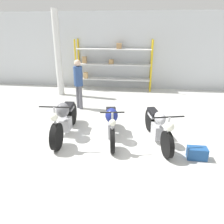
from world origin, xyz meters
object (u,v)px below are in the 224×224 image
Objects in this scene: motorcycle_silver at (158,126)px; person_browsing at (78,80)px; motorcycle_blue at (111,123)px; toolbox at (197,153)px; shelving_rack at (112,64)px; motorcycle_grey at (65,119)px.

motorcycle_silver is 3.62m from person_browsing.
motorcycle_blue is 2.24m from toolbox.
shelving_rack reaches higher than toolbox.
motorcycle_grey is (-0.63, -5.23, -0.74)m from shelving_rack.
shelving_rack is 2.03× the size of person_browsing.
shelving_rack is at bearing -155.02° from person_browsing.
person_browsing is at bearing -155.51° from motorcycle_blue.
motorcycle_blue is at bearing 85.78° from motorcycle_grey.
motorcycle_grey is at bearing -96.87° from shelving_rack.
motorcycle_grey reaches higher than motorcycle_blue.
motorcycle_blue is 0.98× the size of motorcycle_silver.
motorcycle_silver is 1.15m from toolbox.
person_browsing is (-0.20, 2.21, 0.59)m from motorcycle_grey.
shelving_rack reaches higher than person_browsing.
toolbox is at bearing 61.03° from motorcycle_blue.
motorcycle_blue is 2.77m from person_browsing.
toolbox is (3.40, -0.76, -0.35)m from motorcycle_grey.
shelving_rack is 5.35m from motorcycle_blue.
shelving_rack is 1.78× the size of motorcycle_silver.
person_browsing is at bearing -177.98° from motorcycle_grey.
motorcycle_silver is (1.22, -0.05, -0.00)m from motorcycle_blue.
motorcycle_grey is at bearing 45.59° from person_browsing.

